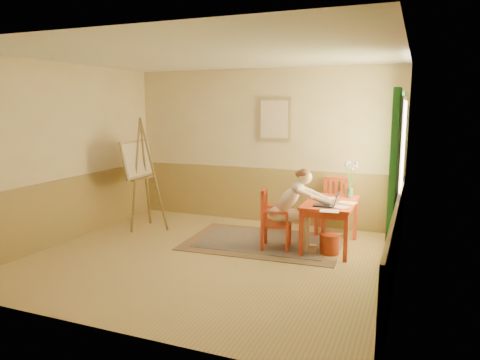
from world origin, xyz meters
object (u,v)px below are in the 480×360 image
at_px(chair_left, 273,220).
at_px(easel, 140,163).
at_px(chair_back, 335,206).
at_px(laptop, 328,203).
at_px(table, 330,207).
at_px(figure, 293,206).

distance_m(chair_left, easel, 2.63).
xyz_separation_m(chair_back, laptop, (0.10, -1.19, 0.30)).
xyz_separation_m(table, easel, (-3.30, -0.11, 0.52)).
relative_size(table, easel, 0.62).
height_order(table, laptop, laptop).
relative_size(chair_left, easel, 0.47).
height_order(chair_back, easel, easel).
xyz_separation_m(chair_back, figure, (-0.42, -1.16, 0.22)).
bearing_deg(laptop, chair_left, -179.01).
height_order(chair_left, easel, easel).
distance_m(chair_back, figure, 1.25).
relative_size(table, figure, 0.98).
height_order(chair_back, laptop, same).
bearing_deg(chair_back, chair_left, -120.43).
bearing_deg(table, chair_left, -154.79).
height_order(figure, easel, easel).
distance_m(table, figure, 0.59).
xyz_separation_m(chair_back, easel, (-3.23, -0.95, 0.68)).
distance_m(chair_left, figure, 0.37).
bearing_deg(laptop, chair_back, 94.85).
bearing_deg(table, chair_back, 94.91).
relative_size(chair_back, figure, 0.75).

